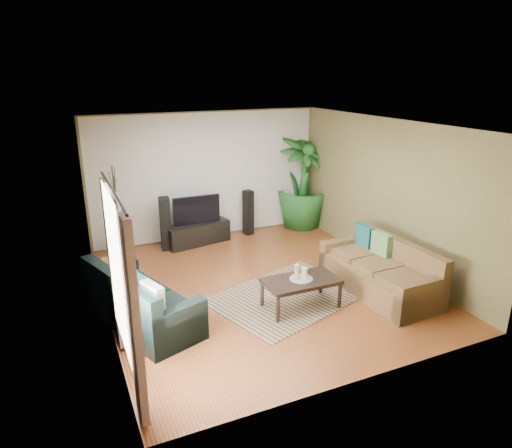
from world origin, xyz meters
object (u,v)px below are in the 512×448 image
tv_stand (198,234)px  potted_plant (302,182)px  coffee_table (301,293)px  vase (119,233)px  television (197,210)px  side_table (117,277)px  pedestal (120,251)px  sofa_left (142,296)px  sofa_right (379,267)px  speaker_left (165,224)px  speaker_right (248,213)px

tv_stand → potted_plant: potted_plant is taller
coffee_table → vase: size_ratio=2.31×
tv_stand → television: size_ratio=1.36×
potted_plant → side_table: potted_plant is taller
vase → side_table: size_ratio=0.92×
pedestal → side_table: 1.35m
sofa_left → coffee_table: size_ratio=1.74×
tv_stand → vase: vase is taller
sofa_right → tv_stand: (-2.07, 3.32, -0.20)m
sofa_right → vase: 4.79m
television → vase: bearing=-169.6°
sofa_left → television: bearing=-50.5°
speaker_left → potted_plant: 3.29m
side_table → television: bearing=41.0°
television → pedestal: 1.75m
vase → side_table: bearing=-100.4°
potted_plant → television: bearing=-177.4°
coffee_table → potted_plant: (1.93, 3.41, 0.82)m
sofa_right → sofa_left: bearing=-100.5°
sofa_right → coffee_table: size_ratio=1.84×
sofa_left → sofa_right: bearing=-118.1°
tv_stand → potted_plant: 2.70m
potted_plant → vase: bearing=-174.3°
speaker_left → vase: (-0.95, -0.24, 0.01)m
speaker_left → pedestal: bearing=-161.7°
pedestal → side_table: bearing=-100.4°
speaker_left → sofa_left: bearing=-105.7°
television → tv_stand: bearing=-90.0°
television → potted_plant: potted_plant is taller
sofa_left → speaker_right: bearing=-64.4°
sofa_left → sofa_right: (3.73, -0.57, 0.00)m
speaker_right → potted_plant: size_ratio=0.47×
television → pedestal: (-1.63, -0.30, -0.55)m
side_table → coffee_table: bearing=-33.5°
sofa_left → speaker_left: (0.99, 2.70, 0.12)m
sofa_left → vase: sofa_left is taller
tv_stand → television: bearing=79.2°
potted_plant → tv_stand: bearing=-176.9°
vase → television: bearing=10.4°
coffee_table → vase: 3.77m
sofa_right → pedestal: bearing=-131.3°
coffee_table → speaker_right: 3.47m
speaker_right → potted_plant: bearing=-13.4°
sofa_right → speaker_left: bearing=-141.8°
speaker_right → side_table: 3.55m
speaker_right → side_table: size_ratio=1.86×
sofa_left → pedestal: (0.04, 2.47, -0.23)m
sofa_right → speaker_right: bearing=-168.0°
vase → speaker_left: bearing=14.0°
television → potted_plant: size_ratio=0.47×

